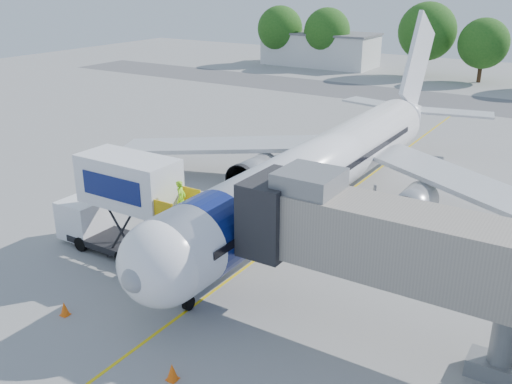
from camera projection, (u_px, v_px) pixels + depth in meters
The scene contains 13 objects.
ground at pixel (292, 233), 32.83m from camera, with size 160.00×160.00×0.00m, color #969693.
guidance_line at pixel (292, 233), 32.83m from camera, with size 0.15×70.00×0.01m, color yellow.
taxiway_strip at pixel (467, 104), 66.01m from camera, with size 120.00×10.00×0.01m, color #59595B.
aircraft at pixel (326, 166), 35.04m from camera, with size 34.17×37.73×11.35m.
jet_bridge at pixel (389, 242), 21.77m from camera, with size 13.90×3.20×6.60m.
catering_hiloader at pixel (122, 206), 29.45m from camera, with size 8.50×2.44×5.50m.
safety_cone_a at pixel (172, 372), 20.81m from camera, with size 0.43×0.43×0.69m.
safety_cone_b at pixel (64, 309), 24.79m from camera, with size 0.41×0.41×0.65m.
outbuilding_left at pixel (320, 49), 93.27m from camera, with size 18.40×8.40×5.30m.
tree_a at pixel (280, 29), 93.73m from camera, with size 7.37×7.37×9.40m.
tree_b at pixel (327, 31), 90.10m from camera, with size 7.29×7.29×9.29m.
tree_c at pixel (427, 31), 81.75m from camera, with size 8.25×8.25×10.51m.
tree_d at pixel (484, 43), 77.32m from camera, with size 6.80×6.80×8.67m.
Camera 1 is at (14.19, -26.34, 13.89)m, focal length 40.00 mm.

